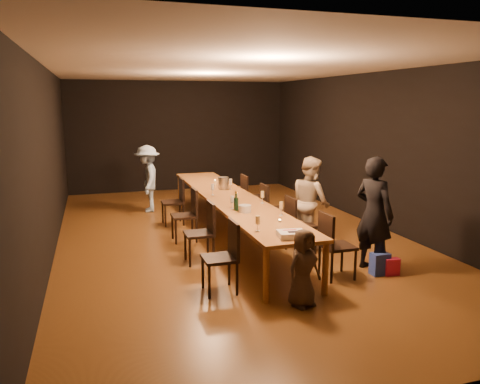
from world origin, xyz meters
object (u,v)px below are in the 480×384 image
object	(u,v)px
table	(230,199)
chair_left_1	(199,233)
chair_right_1	(301,224)
chair_left_3	(173,202)
woman_birthday	(374,214)
ice_bucket	(223,183)
man_blue	(148,179)
child	(303,268)
birthday_cake	(292,234)
woman_tan	(311,202)
chair_right_3	(253,197)
chair_left_0	(219,257)
champagne_bottle	(236,201)
plate_stack	(245,209)
chair_right_0	(338,245)
chair_left_2	(184,215)
chair_right_2	(274,209)

from	to	relation	value
table	chair_left_1	size ratio (longest dim) A/B	6.45
chair_right_1	chair_left_3	bearing A→B (deg)	-144.69
woman_birthday	ice_bucket	distance (m)	3.37
chair_left_3	man_blue	distance (m)	1.38
child	birthday_cake	world-z (taller)	child
woman_tan	chair_right_3	bearing A→B (deg)	4.99
chair_left_0	woman_tan	bearing A→B (deg)	-53.52
chair_right_3	chair_left_0	xyz separation A→B (m)	(-1.70, -3.60, 0.00)
champagne_bottle	man_blue	bearing A→B (deg)	104.89
plate_stack	ice_bucket	bearing A→B (deg)	83.76
chair_left_1	man_blue	distance (m)	3.73
chair_right_3	chair_left_0	size ratio (longest dim) A/B	1.00
table	chair_left_3	distance (m)	1.49
chair_left_1	champagne_bottle	size ratio (longest dim) A/B	3.04
chair_right_3	man_blue	distance (m)	2.43
chair_right_0	plate_stack	distance (m)	1.55
table	chair_right_1	size ratio (longest dim) A/B	6.45
chair_left_2	ice_bucket	bearing A→B (deg)	-50.09
woman_birthday	chair_left_1	bearing A→B (deg)	43.67
chair_left_0	chair_right_2	bearing A→B (deg)	-35.31
chair_right_1	champagne_bottle	size ratio (longest dim) A/B	3.04
chair_right_0	chair_right_3	distance (m)	3.60
man_blue	woman_birthday	bearing A→B (deg)	34.68
table	woman_birthday	size ratio (longest dim) A/B	3.59
woman_birthday	champagne_bottle	world-z (taller)	woman_birthday
chair_left_0	ice_bucket	xyz separation A→B (m)	(0.94, 3.19, 0.40)
woman_birthday	chair_right_1	bearing A→B (deg)	9.16
table	chair_left_2	size ratio (longest dim) A/B	6.45
chair_right_1	man_blue	xyz separation A→B (m)	(-2.03, 3.71, 0.28)
chair_left_0	chair_left_1	world-z (taller)	same
chair_right_1	child	world-z (taller)	child
woman_birthday	chair_left_3	bearing A→B (deg)	12.28
man_blue	ice_bucket	xyz separation A→B (m)	(1.28, -1.72, 0.12)
chair_left_3	birthday_cake	xyz separation A→B (m)	(0.85, -3.94, 0.32)
chair_left_0	child	world-z (taller)	child
ice_bucket	woman_birthday	bearing A→B (deg)	-65.44
child	birthday_cake	xyz separation A→B (m)	(0.00, 0.37, 0.31)
woman_birthday	child	bearing A→B (deg)	97.46
table	chair_left_0	size ratio (longest dim) A/B	6.45
chair_left_3	plate_stack	bearing A→B (deg)	-163.63
chair_left_0	champagne_bottle	distance (m)	1.51
chair_right_2	ice_bucket	world-z (taller)	ice_bucket
woman_tan	child	distance (m)	2.49
plate_stack	chair_right_1	bearing A→B (deg)	2.85
chair_right_2	chair_left_0	size ratio (longest dim) A/B	1.00
chair_right_1	woman_birthday	bearing A→B (deg)	30.87
man_blue	chair_left_0	bearing A→B (deg)	9.34
chair_left_0	chair_left_1	xyz separation A→B (m)	(0.00, 1.20, 0.00)
chair_right_3	champagne_bottle	size ratio (longest dim) A/B	3.04
chair_right_1	woman_birthday	xyz separation A→B (m)	(0.64, -1.07, 0.37)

